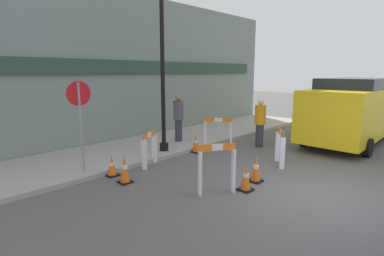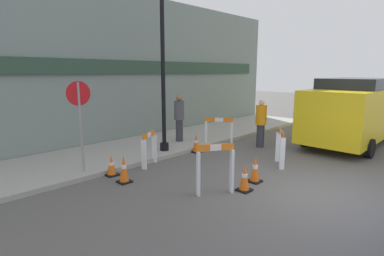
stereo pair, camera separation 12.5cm
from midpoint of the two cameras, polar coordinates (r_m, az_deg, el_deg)
ground_plane at (r=7.23m, az=24.23°, el=-11.65°), size 60.00×60.00×0.00m
sidewalk_slab at (r=10.66m, az=-7.44°, el=-3.35°), size 18.00×2.98×0.13m
storefront_facade at (r=11.62m, az=-12.64°, el=11.03°), size 18.00×0.22×5.50m
streetlamp_post at (r=9.57m, az=-5.32°, el=20.22°), size 0.44×0.44×6.50m
stop_sign at (r=7.84m, az=-20.18°, el=2.89°), size 0.60×0.06×2.28m
barricade_0 at (r=8.84m, az=16.85°, el=-3.38°), size 0.71×0.59×1.03m
barricade_1 at (r=10.60m, az=5.48°, el=-0.52°), size 0.60×0.92×1.05m
barricade_2 at (r=8.50m, az=-7.74°, el=-3.82°), size 0.71×0.44×0.97m
barricade_3 at (r=6.51m, az=5.02°, el=-7.52°), size 0.76×0.55×1.12m
traffic_cone_0 at (r=9.88m, az=1.16°, el=-2.94°), size 0.30×0.30×0.63m
traffic_cone_1 at (r=7.39m, az=-12.37°, el=-7.66°), size 0.30×0.30×0.70m
traffic_cone_2 at (r=6.86m, az=10.49°, el=-9.37°), size 0.30×0.30×0.62m
traffic_cone_3 at (r=7.97m, az=-14.67°, el=-6.97°), size 0.30×0.30×0.54m
traffic_cone_4 at (r=7.43m, az=12.39°, el=-7.69°), size 0.30×0.30×0.66m
person_worker at (r=10.77m, az=13.32°, el=1.12°), size 0.38×0.38×1.68m
person_pedestrian at (r=10.84m, az=-2.12°, el=2.21°), size 0.47×0.47×1.70m
work_van at (r=12.52m, az=28.80°, el=3.30°), size 5.51×2.24×2.40m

